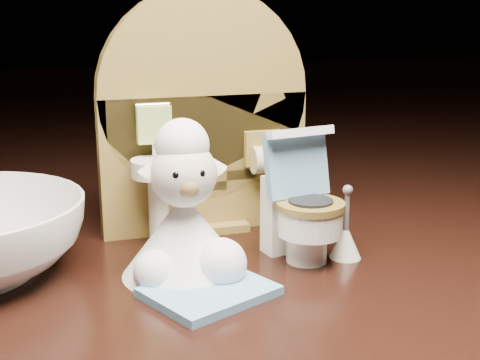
% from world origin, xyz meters
% --- Properties ---
extents(backdrop_panel, '(0.13, 0.05, 0.15)m').
position_xyz_m(backdrop_panel, '(-0.00, 0.06, 0.07)').
color(backdrop_panel, olive).
rests_on(backdrop_panel, ground).
extents(toy_toilet, '(0.04, 0.05, 0.07)m').
position_xyz_m(toy_toilet, '(0.04, -0.00, 0.03)').
color(toy_toilet, white).
rests_on(toy_toilet, ground).
extents(bath_mat, '(0.07, 0.07, 0.00)m').
position_xyz_m(bath_mat, '(-0.02, -0.04, 0.00)').
color(bath_mat, '#669DC8').
rests_on(bath_mat, ground).
extents(toilet_brush, '(0.02, 0.02, 0.04)m').
position_xyz_m(toilet_brush, '(0.06, -0.01, 0.01)').
color(toilet_brush, white).
rests_on(toilet_brush, ground).
extents(plush_lamb, '(0.07, 0.07, 0.09)m').
position_xyz_m(plush_lamb, '(-0.03, -0.01, 0.03)').
color(plush_lamb, white).
rests_on(plush_lamb, ground).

